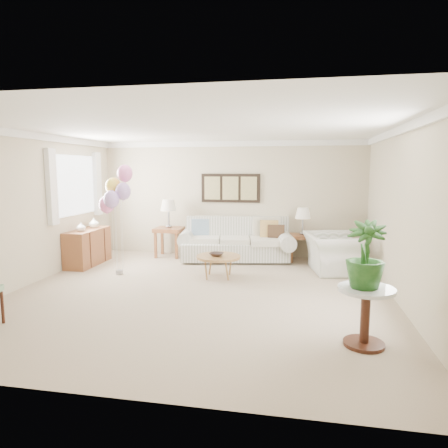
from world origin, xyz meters
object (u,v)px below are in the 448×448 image
Objects in this scene: sofa at (236,243)px; armchair at (333,253)px; coffee_table at (218,257)px; balloon_cluster at (116,191)px.

sofa is 2.36× the size of armchair.
sofa is 2.13m from armchair.
armchair is at bearing 21.61° from coffee_table.
balloon_cluster is at bearing -140.14° from sofa.
sofa is 1.52m from coffee_table.
armchair is 4.28m from balloon_cluster.
armchair is at bearing 13.60° from balloon_cluster.
balloon_cluster reaches higher than coffee_table.
balloon_cluster is (-1.90, -0.13, 1.19)m from coffee_table.
sofa reaches higher than coffee_table.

